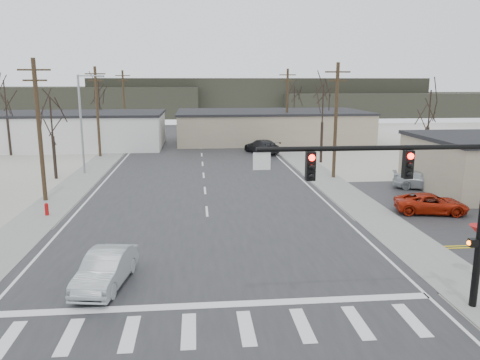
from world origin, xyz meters
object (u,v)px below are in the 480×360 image
object	(u,v)px
fire_hydrant	(47,209)
sedan_crossing	(106,269)
car_far_b	(154,134)
car_far_a	(262,146)
car_parked_red	(431,204)
car_parked_silver	(423,180)
traffic_signal_mast	(435,189)

from	to	relation	value
fire_hydrant	sedan_crossing	world-z (taller)	sedan_crossing
sedan_crossing	car_far_b	world-z (taller)	sedan_crossing
car_far_a	car_parked_red	xyz separation A→B (m)	(7.42, -26.30, -0.20)
fire_hydrant	car_far_b	distance (m)	40.51
car_far_b	car_parked_silver	distance (m)	42.80
sedan_crossing	car_parked_silver	xyz separation A→B (m)	(21.79, 16.00, -0.07)
fire_hydrant	car_parked_red	xyz separation A→B (m)	(24.70, -1.76, 0.22)
sedan_crossing	car_far_a	distance (m)	37.38
fire_hydrant	car_far_a	bearing A→B (deg)	54.85
traffic_signal_mast	car_far_a	distance (m)	38.94
fire_hydrant	car_parked_red	bearing A→B (deg)	-4.08
traffic_signal_mast	car_far_b	xyz separation A→B (m)	(-14.70, 54.57, -3.93)
car_far_a	car_parked_silver	bearing A→B (deg)	96.60
car_parked_silver	car_far_a	bearing A→B (deg)	47.04
traffic_signal_mast	sedan_crossing	distance (m)	13.37
sedan_crossing	car_far_a	world-z (taller)	car_far_a
traffic_signal_mast	fire_hydrant	bearing A→B (deg)	141.87
fire_hydrant	car_far_a	xyz separation A→B (m)	(17.28, 24.54, 0.41)
fire_hydrant	car_far_a	distance (m)	30.02
traffic_signal_mast	car_far_a	bearing A→B (deg)	91.20
sedan_crossing	car_far_a	bearing A→B (deg)	81.22
car_far_b	car_far_a	bearing A→B (deg)	-39.50
fire_hydrant	car_far_a	world-z (taller)	car_far_a
sedan_crossing	fire_hydrant	bearing A→B (deg)	126.69
car_parked_silver	traffic_signal_mast	bearing A→B (deg)	173.32
car_parked_silver	car_far_b	bearing A→B (deg)	53.71
fire_hydrant	car_parked_silver	xyz separation A→B (m)	(27.50, 5.00, 0.25)
fire_hydrant	traffic_signal_mast	bearing A→B (deg)	-38.13
traffic_signal_mast	sedan_crossing	bearing A→B (deg)	165.50
sedan_crossing	car_parked_red	bearing A→B (deg)	35.19
car_far_a	car_parked_red	world-z (taller)	car_far_a
traffic_signal_mast	car_far_b	bearing A→B (deg)	105.07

